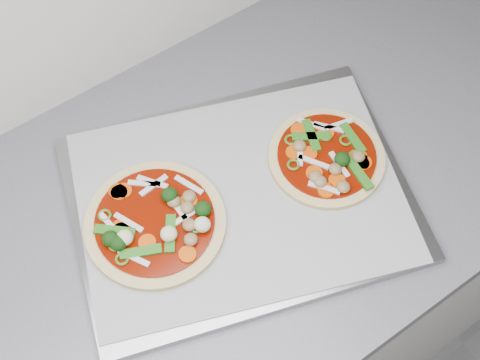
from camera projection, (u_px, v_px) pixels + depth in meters
base_cabinet at (163, 350)px, 1.36m from camera, size 3.60×0.60×0.86m
countertop at (132, 263)px, 0.97m from camera, size 3.60×0.60×0.04m
baking_tray at (240, 199)px, 0.99m from camera, size 0.58×0.49×0.02m
parchment at (240, 196)px, 0.98m from camera, size 0.56×0.48×0.00m
pizza_left at (156, 223)px, 0.95m from camera, size 0.28×0.28×0.03m
pizza_right at (327, 157)px, 1.00m from camera, size 0.18×0.18×0.03m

